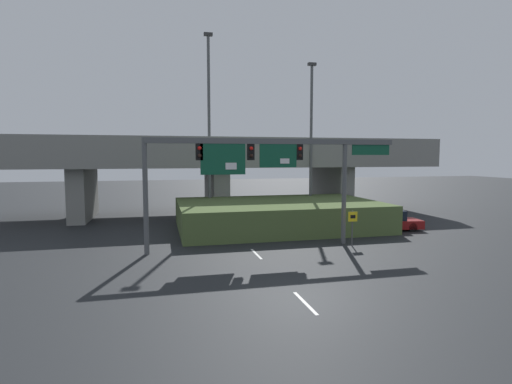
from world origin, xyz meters
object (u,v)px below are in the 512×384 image
at_px(speed_limit_sign, 352,223).
at_px(parked_sedan_near_right, 341,217).
at_px(highway_light_pole_near, 209,125).
at_px(signal_gantry, 265,160).
at_px(highway_light_pole_far, 311,138).
at_px(parked_sedan_mid_right, 388,221).

relative_size(speed_limit_sign, parked_sedan_near_right, 0.46).
distance_m(speed_limit_sign, highway_light_pole_near, 14.86).
distance_m(signal_gantry, speed_limit_sign, 6.65).
height_order(highway_light_pole_far, parked_sedan_near_right, highway_light_pole_far).
bearing_deg(parked_sedan_mid_right, highway_light_pole_near, 159.08).
xyz_separation_m(speed_limit_sign, highway_light_pole_far, (1.46, 10.76, 5.69)).
bearing_deg(parked_sedan_near_right, parked_sedan_mid_right, -46.90).
bearing_deg(highway_light_pole_far, parked_sedan_near_right, -77.47).
relative_size(speed_limit_sign, highway_light_pole_far, 0.16).
distance_m(highway_light_pole_near, parked_sedan_near_right, 13.05).
bearing_deg(highway_light_pole_far, parked_sedan_mid_right, -61.12).
xyz_separation_m(signal_gantry, highway_light_pole_far, (6.83, 10.00, 1.84)).
distance_m(parked_sedan_near_right, parked_sedan_mid_right, 3.53).
relative_size(signal_gantry, parked_sedan_near_right, 3.22).
bearing_deg(highway_light_pole_near, highway_light_pole_far, -1.82).
xyz_separation_m(parked_sedan_near_right, parked_sedan_mid_right, (2.66, -2.32, -0.00)).
distance_m(highway_light_pole_near, parked_sedan_mid_right, 15.99).
relative_size(speed_limit_sign, highway_light_pole_near, 0.14).
distance_m(signal_gantry, highway_light_pole_near, 10.85).
xyz_separation_m(speed_limit_sign, parked_sedan_mid_right, (5.06, 4.23, -0.73)).
relative_size(highway_light_pole_near, parked_sedan_mid_right, 3.11).
bearing_deg(signal_gantry, parked_sedan_near_right, 36.71).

